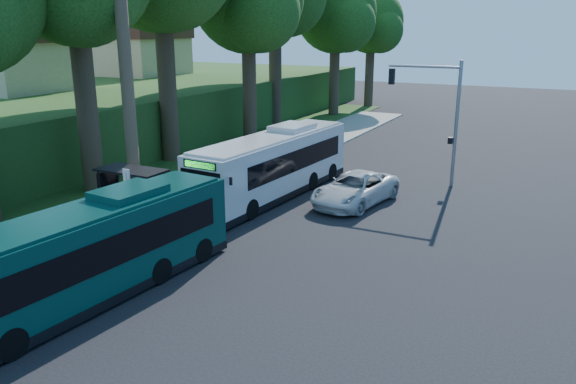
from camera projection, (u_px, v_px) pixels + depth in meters
The scene contains 14 objects.
ground at pixel (299, 226), 25.49m from camera, with size 140.00×140.00×0.00m, color black.
sidewalk at pixel (171, 203), 28.63m from camera, with size 4.50×70.00×0.12m, color gray.
red_curb at pixel (155, 235), 24.21m from camera, with size 0.25×30.00×0.13m, color maroon.
grass_verge at pixel (148, 170), 35.39m from camera, with size 8.00×70.00×0.06m, color #234719.
bus_shelter at pixel (130, 184), 25.67m from camera, with size 3.20×1.51×2.55m.
stop_sign_pole at pixel (128, 195), 22.96m from camera, with size 0.35×0.06×3.17m.
traffic_signal_pole at pixel (439, 107), 31.17m from camera, with size 4.10×0.30×7.00m.
hillside_backdrop at pixel (104, 102), 49.11m from camera, with size 24.00×60.00×8.80m.
tree_2 at pixel (249, 2), 41.37m from camera, with size 8.82×8.40×15.12m.
tree_4 at pixel (336, 16), 55.07m from camera, with size 8.40×8.00×14.14m.
tree_5 at pixel (372, 25), 61.71m from camera, with size 7.35×7.00×12.86m.
white_bus at pixel (274, 164), 29.70m from camera, with size 3.42×12.12×3.57m.
teal_bus at pixel (92, 251), 18.37m from camera, with size 3.46×11.47×3.37m.
pickup at pixel (355, 189), 28.52m from camera, with size 2.60×5.65×1.57m, color silver.
Camera 1 is at (10.37, -21.67, 8.67)m, focal length 35.00 mm.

